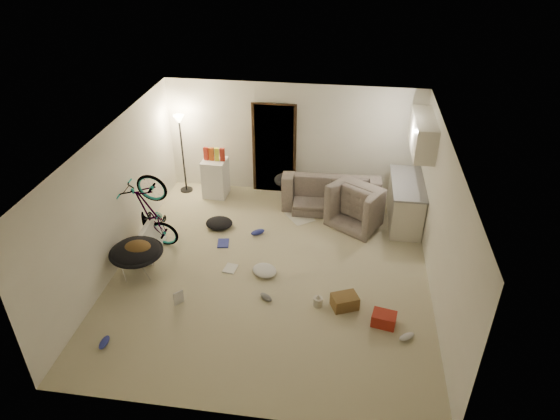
# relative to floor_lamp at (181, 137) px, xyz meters

# --- Properties ---
(floor) EXTENTS (5.50, 6.00, 0.02)m
(floor) POSITION_rel_floor_lamp_xyz_m (2.40, -2.65, -1.32)
(floor) COLOR beige
(floor) RESTS_ON ground
(ceiling) EXTENTS (5.50, 6.00, 0.02)m
(ceiling) POSITION_rel_floor_lamp_xyz_m (2.40, -2.65, 1.20)
(ceiling) COLOR white
(ceiling) RESTS_ON wall_back
(wall_back) EXTENTS (5.50, 0.02, 2.50)m
(wall_back) POSITION_rel_floor_lamp_xyz_m (2.40, 0.36, -0.06)
(wall_back) COLOR white
(wall_back) RESTS_ON floor
(wall_front) EXTENTS (5.50, 0.02, 2.50)m
(wall_front) POSITION_rel_floor_lamp_xyz_m (2.40, -5.66, -0.06)
(wall_front) COLOR white
(wall_front) RESTS_ON floor
(wall_left) EXTENTS (0.02, 6.00, 2.50)m
(wall_left) POSITION_rel_floor_lamp_xyz_m (-0.36, -2.65, -0.06)
(wall_left) COLOR white
(wall_left) RESTS_ON floor
(wall_right) EXTENTS (0.02, 6.00, 2.50)m
(wall_right) POSITION_rel_floor_lamp_xyz_m (5.16, -2.65, -0.06)
(wall_right) COLOR white
(wall_right) RESTS_ON floor
(doorway) EXTENTS (0.85, 0.10, 2.04)m
(doorway) POSITION_rel_floor_lamp_xyz_m (2.00, 0.32, -0.29)
(doorway) COLOR black
(doorway) RESTS_ON floor
(door_trim) EXTENTS (0.97, 0.04, 2.10)m
(door_trim) POSITION_rel_floor_lamp_xyz_m (2.00, 0.29, -0.29)
(door_trim) COLOR black
(door_trim) RESTS_ON floor
(floor_lamp) EXTENTS (0.28, 0.28, 1.81)m
(floor_lamp) POSITION_rel_floor_lamp_xyz_m (0.00, 0.00, 0.00)
(floor_lamp) COLOR black
(floor_lamp) RESTS_ON floor
(kitchen_counter) EXTENTS (0.60, 1.50, 0.88)m
(kitchen_counter) POSITION_rel_floor_lamp_xyz_m (4.83, -0.65, -0.87)
(kitchen_counter) COLOR beige
(kitchen_counter) RESTS_ON floor
(counter_top) EXTENTS (0.64, 1.54, 0.04)m
(counter_top) POSITION_rel_floor_lamp_xyz_m (4.83, -0.65, -0.41)
(counter_top) COLOR gray
(counter_top) RESTS_ON kitchen_counter
(kitchen_uppers) EXTENTS (0.38, 1.40, 0.65)m
(kitchen_uppers) POSITION_rel_floor_lamp_xyz_m (4.96, -0.65, 0.64)
(kitchen_uppers) COLOR beige
(kitchen_uppers) RESTS_ON wall_right
(sofa) EXTENTS (2.07, 0.86, 0.60)m
(sofa) POSITION_rel_floor_lamp_xyz_m (3.30, -0.20, -1.01)
(sofa) COLOR #343B34
(sofa) RESTS_ON floor
(armchair) EXTENTS (1.37, 1.33, 0.68)m
(armchair) POSITION_rel_floor_lamp_xyz_m (4.01, -0.72, -0.97)
(armchair) COLOR #343B34
(armchair) RESTS_ON floor
(bicycle) EXTENTS (1.73, 0.88, 0.97)m
(bicycle) POSITION_rel_floor_lamp_xyz_m (0.10, -2.25, -0.87)
(bicycle) COLOR black
(bicycle) RESTS_ON floor
(book_asset) EXTENTS (0.31, 0.30, 0.02)m
(book_asset) POSITION_rel_floor_lamp_xyz_m (0.98, -3.79, -1.30)
(book_asset) COLOR #A42618
(book_asset) RESTS_ON floor
(mini_fridge) EXTENTS (0.54, 0.54, 0.86)m
(mini_fridge) POSITION_rel_floor_lamp_xyz_m (0.74, -0.10, -0.88)
(mini_fridge) COLOR white
(mini_fridge) RESTS_ON floor
(snack_box_0) EXTENTS (0.11, 0.08, 0.30)m
(snack_box_0) POSITION_rel_floor_lamp_xyz_m (0.57, -0.10, -0.31)
(snack_box_0) COLOR #A42618
(snack_box_0) RESTS_ON mini_fridge
(snack_box_1) EXTENTS (0.11, 0.08, 0.30)m
(snack_box_1) POSITION_rel_floor_lamp_xyz_m (0.69, -0.10, -0.31)
(snack_box_1) COLOR #B64B16
(snack_box_1) RESTS_ON mini_fridge
(snack_box_2) EXTENTS (0.12, 0.10, 0.30)m
(snack_box_2) POSITION_rel_floor_lamp_xyz_m (0.81, -0.10, -0.31)
(snack_box_2) COLOR yellow
(snack_box_2) RESTS_ON mini_fridge
(snack_box_3) EXTENTS (0.10, 0.07, 0.30)m
(snack_box_3) POSITION_rel_floor_lamp_xyz_m (0.93, -0.10, -0.31)
(snack_box_3) COLOR #A42618
(snack_box_3) RESTS_ON mini_fridge
(saucer_chair) EXTENTS (0.92, 0.92, 0.66)m
(saucer_chair) POSITION_rel_floor_lamp_xyz_m (0.10, -3.07, -0.92)
(saucer_chair) COLOR silver
(saucer_chair) RESTS_ON floor
(hoodie) EXTENTS (0.53, 0.46, 0.22)m
(hoodie) POSITION_rel_floor_lamp_xyz_m (0.15, -3.10, -0.72)
(hoodie) COLOR brown
(hoodie) RESTS_ON saucer_chair
(sofa_drape) EXTENTS (0.64, 0.56, 0.28)m
(sofa_drape) POSITION_rel_floor_lamp_xyz_m (2.35, -0.20, -0.77)
(sofa_drape) COLOR black
(sofa_drape) RESTS_ON sofa
(tv_box) EXTENTS (0.26, 0.91, 0.60)m
(tv_box) POSITION_rel_floor_lamp_xyz_m (0.10, -2.38, -1.01)
(tv_box) COLOR silver
(tv_box) RESTS_ON floor
(drink_case_a) EXTENTS (0.49, 0.43, 0.23)m
(drink_case_a) POSITION_rel_floor_lamp_xyz_m (3.72, -3.42, -1.19)
(drink_case_a) COLOR brown
(drink_case_a) RESTS_ON floor
(drink_case_b) EXTENTS (0.41, 0.33, 0.21)m
(drink_case_b) POSITION_rel_floor_lamp_xyz_m (4.34, -3.73, -1.20)
(drink_case_b) COLOR #A42618
(drink_case_b) RESTS_ON floor
(juicer) EXTENTS (0.15, 0.15, 0.22)m
(juicer) POSITION_rel_floor_lamp_xyz_m (3.29, -3.44, -1.22)
(juicer) COLOR beige
(juicer) RESTS_ON floor
(newspaper) EXTENTS (0.71, 0.74, 0.01)m
(newspaper) POSITION_rel_floor_lamp_xyz_m (2.70, -0.77, -1.30)
(newspaper) COLOR beige
(newspaper) RESTS_ON floor
(book_blue) EXTENTS (0.26, 0.32, 0.03)m
(book_blue) POSITION_rel_floor_lamp_xyz_m (1.34, -1.97, -1.29)
(book_blue) COLOR navy
(book_blue) RESTS_ON floor
(book_white) EXTENTS (0.25, 0.30, 0.03)m
(book_white) POSITION_rel_floor_lamp_xyz_m (1.66, -2.71, -1.29)
(book_white) COLOR silver
(book_white) RESTS_ON floor
(shoe_0) EXTENTS (0.31, 0.26, 0.11)m
(shoe_0) POSITION_rel_floor_lamp_xyz_m (1.95, -1.55, -1.25)
(shoe_0) COLOR navy
(shoe_0) RESTS_ON floor
(shoe_2) EXTENTS (0.12, 0.27, 0.10)m
(shoe_2) POSITION_rel_floor_lamp_xyz_m (0.22, -4.76, -1.26)
(shoe_2) COLOR navy
(shoe_2) RESTS_ON floor
(shoe_3) EXTENTS (0.27, 0.24, 0.09)m
(shoe_3) POSITION_rel_floor_lamp_xyz_m (2.43, -3.42, -1.26)
(shoe_3) COLOR slate
(shoe_3) RESTS_ON floor
(shoe_4) EXTENTS (0.28, 0.24, 0.10)m
(shoe_4) POSITION_rel_floor_lamp_xyz_m (4.67, -4.00, -1.26)
(shoe_4) COLOR white
(shoe_4) RESTS_ON floor
(clothes_lump_a) EXTENTS (0.55, 0.47, 0.18)m
(clothes_lump_a) POSITION_rel_floor_lamp_xyz_m (1.12, -1.38, -1.22)
(clothes_lump_a) COLOR black
(clothes_lump_a) RESTS_ON floor
(clothes_lump_c) EXTENTS (0.59, 0.57, 0.14)m
(clothes_lump_c) POSITION_rel_floor_lamp_xyz_m (2.29, -2.75, -1.24)
(clothes_lump_c) COLOR silver
(clothes_lump_c) RESTS_ON floor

